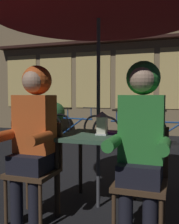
% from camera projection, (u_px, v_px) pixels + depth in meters
% --- Properties ---
extents(ground_plane, '(60.00, 60.00, 0.00)m').
position_uv_depth(ground_plane, '(98.00, 207.00, 2.63)').
color(ground_plane, black).
extents(cafe_table, '(0.72, 0.72, 0.74)m').
position_uv_depth(cafe_table, '(98.00, 145.00, 2.59)').
color(cafe_table, '#42664C').
rests_on(cafe_table, ground_plane).
extents(lantern, '(0.11, 0.11, 0.23)m').
position_uv_depth(lantern, '(102.00, 123.00, 2.54)').
color(lantern, white).
rests_on(lantern, cafe_table).
extents(chair_left, '(0.40, 0.40, 0.87)m').
position_uv_depth(chair_left, '(37.00, 164.00, 2.40)').
color(chair_left, '#513823').
rests_on(chair_left, ground_plane).
extents(chair_right, '(0.40, 0.40, 0.87)m').
position_uv_depth(chair_right, '(142.00, 175.00, 2.09)').
color(chair_right, '#513823').
rests_on(chair_right, ground_plane).
extents(person_left_hooded, '(0.45, 0.56, 1.40)m').
position_uv_depth(person_left_hooded, '(33.00, 127.00, 2.33)').
color(person_left_hooded, black).
rests_on(person_left_hooded, ground_plane).
extents(person_right_hooded, '(0.45, 0.56, 1.40)m').
position_uv_depth(person_right_hooded, '(141.00, 132.00, 2.01)').
color(person_right_hooded, black).
rests_on(person_right_hooded, ground_plane).
extents(shopfront_building, '(10.00, 0.93, 6.20)m').
position_uv_depth(shopfront_building, '(136.00, 29.00, 7.68)').
color(shopfront_building, '#937A56').
rests_on(shopfront_building, ground_plane).
extents(bicycle_nearest, '(1.67, 0.29, 0.84)m').
position_uv_depth(bicycle_nearest, '(35.00, 125.00, 6.79)').
color(bicycle_nearest, black).
rests_on(bicycle_nearest, ground_plane).
extents(bicycle_second, '(1.67, 0.32, 0.84)m').
position_uv_depth(bicycle_second, '(77.00, 127.00, 6.52)').
color(bicycle_second, black).
rests_on(bicycle_second, ground_plane).
extents(bicycle_third, '(1.65, 0.44, 0.84)m').
position_uv_depth(bicycle_third, '(129.00, 130.00, 5.87)').
color(bicycle_third, black).
rests_on(bicycle_third, ground_plane).
extents(bicycle_fourth, '(1.68, 0.18, 0.84)m').
position_uv_depth(bicycle_fourth, '(175.00, 132.00, 5.61)').
color(bicycle_fourth, black).
rests_on(bicycle_fourth, ground_plane).
extents(book, '(0.22, 0.18, 0.02)m').
position_uv_depth(book, '(109.00, 132.00, 2.63)').
color(book, '#661E7A').
rests_on(book, cafe_table).
extents(potted_plant, '(0.60, 0.60, 0.92)m').
position_uv_depth(potted_plant, '(55.00, 115.00, 7.83)').
color(potted_plant, brown).
rests_on(potted_plant, ground_plane).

